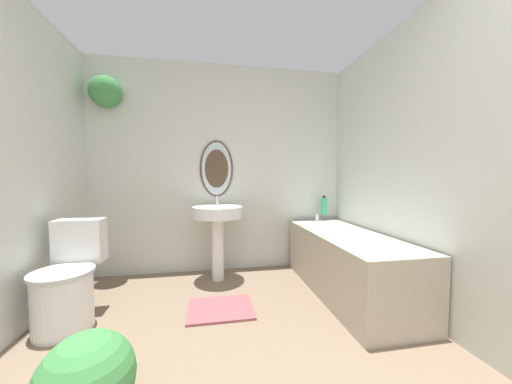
{
  "coord_description": "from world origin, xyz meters",
  "views": [
    {
      "loc": [
        -0.14,
        -0.15,
        1.09
      ],
      "look_at": [
        0.2,
        1.79,
        0.98
      ],
      "focal_mm": 18.0,
      "sensor_mm": 36.0,
      "label": 1
    }
  ],
  "objects_px": {
    "bathtub": "(346,262)",
    "shampoo_bottle": "(324,206)",
    "toilet": "(68,284)",
    "pedestal_sink": "(218,221)"
  },
  "relations": [
    {
      "from": "toilet",
      "to": "bathtub",
      "type": "bearing_deg",
      "value": 3.34
    },
    {
      "from": "bathtub",
      "to": "shampoo_bottle",
      "type": "relative_size",
      "value": 6.87
    },
    {
      "from": "toilet",
      "to": "pedestal_sink",
      "type": "distance_m",
      "value": 1.34
    },
    {
      "from": "pedestal_sink",
      "to": "bathtub",
      "type": "bearing_deg",
      "value": -24.06
    },
    {
      "from": "toilet",
      "to": "bathtub",
      "type": "xyz_separation_m",
      "value": [
        2.3,
        0.13,
        -0.01
      ]
    },
    {
      "from": "pedestal_sink",
      "to": "toilet",
      "type": "bearing_deg",
      "value": -149.21
    },
    {
      "from": "shampoo_bottle",
      "to": "toilet",
      "type": "bearing_deg",
      "value": -160.75
    },
    {
      "from": "bathtub",
      "to": "shampoo_bottle",
      "type": "height_order",
      "value": "shampoo_bottle"
    },
    {
      "from": "pedestal_sink",
      "to": "bathtub",
      "type": "xyz_separation_m",
      "value": [
        1.19,
        -0.53,
        -0.33
      ]
    },
    {
      "from": "toilet",
      "to": "bathtub",
      "type": "distance_m",
      "value": 2.31
    }
  ]
}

